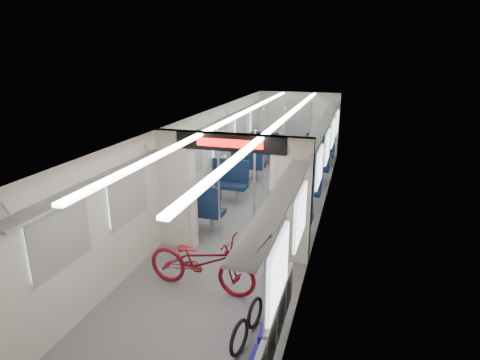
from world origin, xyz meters
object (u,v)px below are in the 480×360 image
Objects in this scene: stanchion_near_left at (219,187)px; stanchion_far_left at (263,151)px; seat_bay_far_right at (316,155)px; stanchion_near_right at (254,188)px; bicycle at (201,262)px; stanchion_far_right at (283,152)px; bike_hoop_b at (239,339)px; bike_hoop_c at (255,314)px; seat_bay_near_right at (297,197)px; flip_bench at (273,327)px; seat_bay_far_left at (256,153)px; seat_bay_near_left at (216,191)px.

stanchion_near_left and stanchion_far_left have the same top height.
stanchion_far_left is at bearing 87.65° from stanchion_near_left.
stanchion_near_right reaches higher than seat_bay_far_right.
stanchion_far_right reaches higher than bicycle.
bike_hoop_b is 0.21× the size of stanchion_far_left.
seat_bay_near_right is at bearing 90.48° from bike_hoop_c.
flip_bench is at bearing -60.33° from stanchion_near_left.
bike_hoop_c is at bearing -89.52° from seat_bay_near_right.
bicycle is 1.62m from bike_hoop_b.
stanchion_near_right is at bearing 11.19° from stanchion_near_left.
flip_bench is 0.93× the size of seat_bay_far_left.
seat_bay_far_right is (1.87, 0.29, -0.00)m from seat_bay_far_left.
seat_bay_far_left is 5.21m from stanchion_near_left.
stanchion_near_right reaches higher than seat_bay_near_left.
seat_bay_near_right is (-0.03, 3.92, 0.34)m from bike_hoop_c.
seat_bay_far_left is (-0.00, 3.78, 0.00)m from seat_bay_near_left.
bicycle is 0.80× the size of seat_bay_far_left.
seat_bay_near_left is 1.84m from stanchion_near_right.
seat_bay_near_left is 4.48m from seat_bay_far_right.
bike_hoop_c is 0.19× the size of stanchion_near_right.
seat_bay_far_right is (0.02, 8.37, 0.36)m from bike_hoop_b.
stanchion_far_left is at bearing 104.47° from flip_bench.
seat_bay_near_left is at bearing -174.28° from seat_bay_near_right.
seat_bay_far_right is at bearing 90.00° from seat_bay_near_right.
seat_bay_far_left is at bearing 11.14° from bicycle.
seat_bay_near_left is 2.02m from stanchion_far_left.
bike_hoop_b is 0.21× the size of stanchion_near_left.
seat_bay_far_left reaches higher than bicycle.
stanchion_far_right is (1.21, -1.88, 0.58)m from seat_bay_far_left.
bicycle is 1.98m from flip_bench.
stanchion_near_right is at bearing -114.28° from seat_bay_near_right.
seat_bay_near_left reaches higher than flip_bench.
stanchion_far_left is at bearing 100.77° from bike_hoop_b.
stanchion_near_right reaches higher than bicycle.
seat_bay_far_left is at bearing 102.87° from bike_hoop_b.
bike_hoop_b reaches higher than bike_hoop_c.
bike_hoop_c is 3.94m from seat_bay_near_right.
bike_hoop_b is 0.21× the size of stanchion_far_right.
seat_bay_near_right is 0.88× the size of seat_bay_far_right.
seat_bay_near_left is at bearing 134.88° from stanchion_near_right.
seat_bay_far_left is 5.19m from stanchion_near_right.
seat_bay_far_right is at bearing 89.84° from bike_hoop_b.
seat_bay_near_left is at bearing -110.78° from stanchion_far_left.
seat_bay_near_left is at bearing -90.00° from seat_bay_far_left.
bike_hoop_c is 7.76m from seat_bay_far_left.
seat_bay_near_right is 0.88× the size of stanchion_near_left.
stanchion_near_left is at bearing -101.29° from stanchion_far_right.
seat_bay_far_right is (1.03, 7.13, 0.09)m from bicycle.
seat_bay_far_left is (-1.87, 3.59, 0.04)m from seat_bay_near_right.
seat_bay_near_left reaches higher than bicycle.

